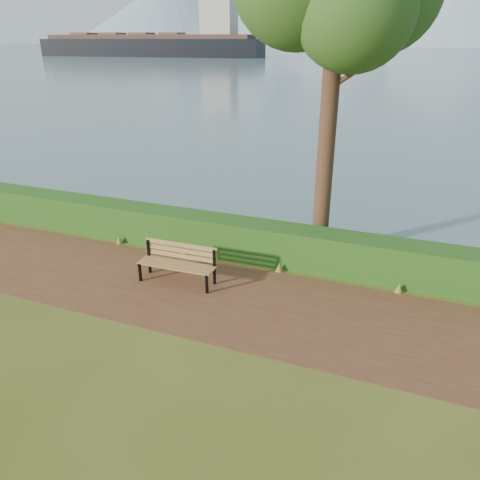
% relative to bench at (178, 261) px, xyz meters
% --- Properties ---
extents(ground, '(140.00, 140.00, 0.00)m').
position_rel_bench_xyz_m(ground, '(0.53, -0.69, -0.54)').
color(ground, '#455618').
rests_on(ground, ground).
extents(path, '(40.00, 3.40, 0.01)m').
position_rel_bench_xyz_m(path, '(0.53, -0.39, -0.54)').
color(path, '#5A2D1F').
rests_on(path, ground).
extents(hedge, '(32.00, 0.85, 1.00)m').
position_rel_bench_xyz_m(hedge, '(0.53, 1.91, -0.04)').
color(hedge, '#1A4714').
rests_on(hedge, ground).
extents(water, '(700.00, 510.00, 0.00)m').
position_rel_bench_xyz_m(water, '(0.53, 259.31, -0.54)').
color(water, '#466270').
rests_on(water, ground).
extents(mountains, '(585.00, 190.00, 70.00)m').
position_rel_bench_xyz_m(mountains, '(-8.64, 405.36, 27.15)').
color(mountains, '#7F94A9').
rests_on(mountains, ground).
extents(bench, '(1.90, 0.61, 0.95)m').
position_rel_bench_xyz_m(bench, '(0.00, 0.00, 0.00)').
color(bench, black).
rests_on(bench, ground).
extents(cargo_ship, '(72.66, 17.67, 21.84)m').
position_rel_bench_xyz_m(cargo_ship, '(-76.60, 128.50, 2.71)').
color(cargo_ship, black).
rests_on(cargo_ship, ground).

